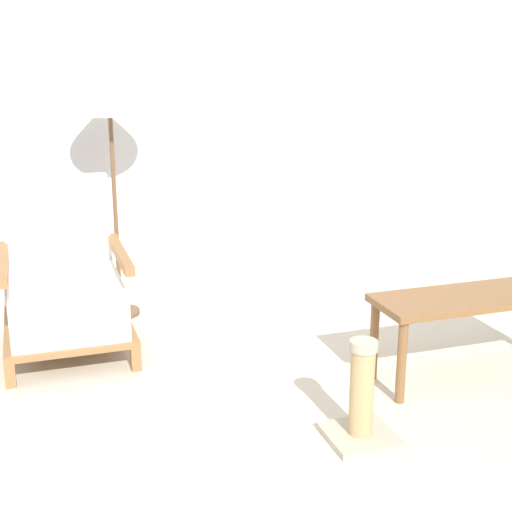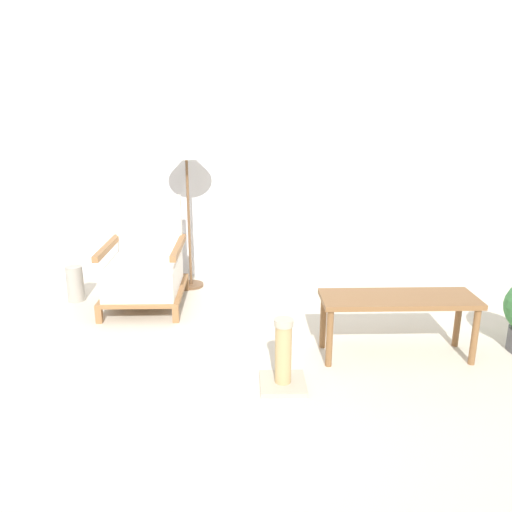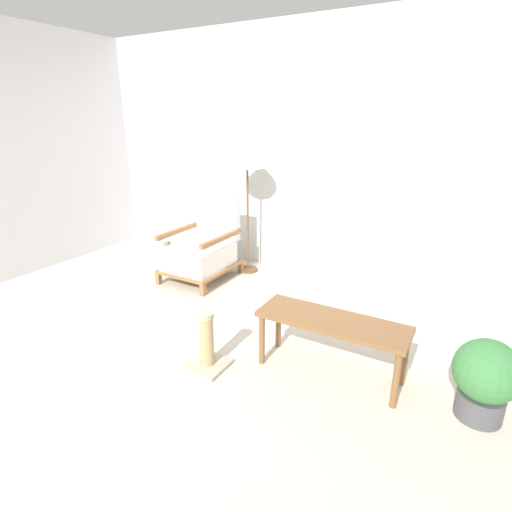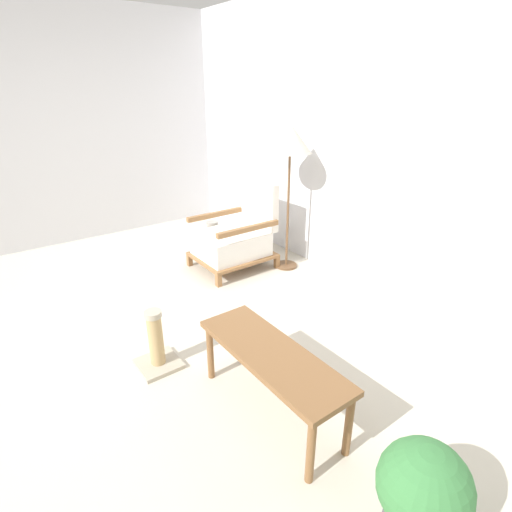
# 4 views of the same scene
# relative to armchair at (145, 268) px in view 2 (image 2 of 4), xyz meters

# --- Properties ---
(ground_plane) EXTENTS (14.00, 14.00, 0.00)m
(ground_plane) POSITION_rel_armchair_xyz_m (0.77, -1.61, -0.33)
(ground_plane) COLOR beige
(wall_back) EXTENTS (8.00, 0.06, 2.70)m
(wall_back) POSITION_rel_armchair_xyz_m (0.77, 0.78, 1.02)
(wall_back) COLOR silver
(wall_back) RESTS_ON ground_plane
(armchair) EXTENTS (0.66, 0.78, 0.90)m
(armchair) POSITION_rel_armchair_xyz_m (0.00, 0.00, 0.00)
(armchair) COLOR olive
(armchair) RESTS_ON ground_plane
(floor_lamp) EXTENTS (0.42, 0.42, 1.49)m
(floor_lamp) POSITION_rel_armchair_xyz_m (0.34, 0.42, 0.98)
(floor_lamp) COLOR brown
(floor_lamp) RESTS_ON ground_plane
(coffee_table) EXTENTS (1.04, 0.35, 0.43)m
(coffee_table) POSITION_rel_armchair_xyz_m (1.88, -1.00, 0.05)
(coffee_table) COLOR brown
(coffee_table) RESTS_ON ground_plane
(vase) EXTENTS (0.15, 0.15, 0.31)m
(vase) POSITION_rel_armchair_xyz_m (-0.64, 0.08, -0.17)
(vase) COLOR #9E998E
(vase) RESTS_ON ground_plane
(scratching_post) EXTENTS (0.28, 0.28, 0.44)m
(scratching_post) POSITION_rel_armchair_xyz_m (1.08, -1.38, -0.17)
(scratching_post) COLOR #B2A893
(scratching_post) RESTS_ON ground_plane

